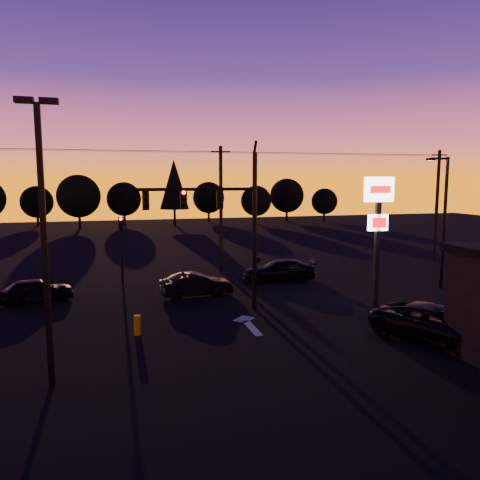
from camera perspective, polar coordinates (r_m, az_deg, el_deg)
The scene contains 23 objects.
ground at distance 20.48m, azimuth 0.94°, elevation -11.64°, with size 120.00×120.00×0.00m, color black.
lane_arrow at distance 22.13m, azimuth 1.00°, elevation -10.15°, with size 1.20×3.10×0.01m.
traffic_signal_mast at distance 23.26m, azimuth -1.97°, elevation 3.11°, with size 6.79×0.52×8.58m.
secondary_signal at distance 30.33m, azimuth -14.26°, elevation -0.04°, with size 0.30×0.31×4.35m.
parking_lot_light at distance 15.82m, azimuth -22.85°, elevation 1.67°, with size 1.25×0.30×9.14m.
pylon_sign at distance 23.65m, azimuth 16.49°, elevation 2.82°, with size 1.50×0.28×6.80m.
streetlight at distance 30.92m, azimuth 23.55°, elevation 2.62°, with size 1.55×0.35×8.00m.
utility_pole_1 at distance 33.48m, azimuth -2.34°, elevation 3.85°, with size 1.40×0.26×9.00m.
utility_pole_2 at distance 41.34m, azimuth 22.86°, elevation 3.96°, with size 1.40×0.26×9.00m.
power_wires at distance 33.47m, azimuth -2.38°, elevation 10.66°, with size 36.00×1.22×0.07m.
bollard at distance 20.97m, azimuth -12.41°, elevation -10.11°, with size 0.29×0.29×0.87m, color #B18E01.
tree_1 at distance 72.47m, azimuth -23.53°, elevation 4.27°, with size 4.54×4.54×5.71m.
tree_2 at distance 66.81m, azimuth -19.08°, elevation 5.07°, with size 5.77×5.78×7.26m.
tree_3 at distance 70.68m, azimuth -13.97°, elevation 4.86°, with size 4.95×4.95×6.22m.
tree_4 at distance 68.12m, azimuth -8.04°, elevation 6.75°, with size 4.18×4.18×9.50m.
tree_5 at distance 74.06m, azimuth -3.85°, elevation 5.18°, with size 4.95×4.95×6.22m.
tree_6 at distance 69.71m, azimuth 1.97°, elevation 4.79°, with size 4.54×4.54×5.71m.
tree_7 at distance 74.46m, azimuth 5.74°, elevation 5.41°, with size 5.36×5.36×6.74m.
tree_8 at distance 75.92m, azimuth 10.25°, elevation 4.66°, with size 4.12×4.12×5.19m.
car_left at distance 28.05m, azimuth -23.60°, elevation -5.61°, with size 1.56×3.88×1.32m, color black.
car_mid at distance 27.10m, azimuth -5.33°, elevation -5.42°, with size 1.42×4.07×1.34m, color black.
car_right at distance 31.07m, azimuth 4.79°, elevation -3.71°, with size 1.94×4.78×1.39m, color black.
suv_parked at distance 21.23m, azimuth 22.94°, elevation -9.44°, with size 2.47×5.37×1.49m, color black.
Camera 1 is at (-5.32, -18.60, 6.71)m, focal length 35.00 mm.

